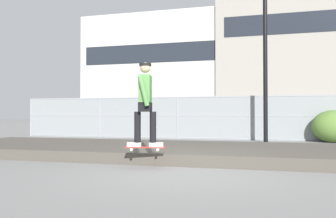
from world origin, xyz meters
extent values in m
plane|color=slate|center=(0.00, 0.00, 0.00)|extent=(120.00, 120.00, 0.00)
cube|color=#4C473F|center=(0.00, 2.24, 0.12)|extent=(14.33, 3.62, 0.25)
cube|color=#B22D2D|center=(-0.76, 0.13, 0.41)|extent=(0.82, 0.34, 0.02)
cylinder|color=silver|center=(-0.52, 0.27, 0.38)|extent=(0.06, 0.04, 0.05)
cylinder|color=silver|center=(-0.49, 0.09, 0.38)|extent=(0.06, 0.04, 0.05)
cylinder|color=silver|center=(-1.03, 0.17, 0.38)|extent=(0.06, 0.04, 0.05)
cylinder|color=silver|center=(-1.00, 0.00, 0.38)|extent=(0.06, 0.04, 0.05)
cube|color=#99999E|center=(-0.50, 0.18, 0.40)|extent=(0.07, 0.15, 0.01)
cube|color=#99999E|center=(-1.01, 0.09, 0.40)|extent=(0.07, 0.15, 0.01)
cube|color=#B2ADA8|center=(-0.54, 0.17, 0.46)|extent=(0.29, 0.15, 0.09)
cube|color=#B2ADA8|center=(-0.98, 0.09, 0.46)|extent=(0.29, 0.15, 0.09)
cylinder|color=black|center=(-0.61, 0.16, 0.81)|extent=(0.13, 0.13, 0.61)
cylinder|color=black|center=(-0.91, 0.10, 0.81)|extent=(0.13, 0.13, 0.61)
cube|color=black|center=(-0.76, 0.13, 1.21)|extent=(0.30, 0.38, 0.18)
cube|color=#4C7F3F|center=(-0.76, 0.13, 1.57)|extent=(0.28, 0.41, 0.54)
cylinder|color=#4C7F3F|center=(-0.80, 0.37, 1.51)|extent=(0.24, 0.13, 0.58)
cylinder|color=#4C7F3F|center=(-0.72, -0.11, 1.51)|extent=(0.24, 0.13, 0.58)
sphere|color=tan|center=(-0.76, 0.13, 1.99)|extent=(0.21, 0.21, 0.21)
cylinder|color=black|center=(-0.76, 0.13, 2.05)|extent=(0.24, 0.24, 0.05)
cylinder|color=gray|center=(-9.28, 7.97, 0.93)|extent=(0.06, 0.06, 1.85)
cylinder|color=gray|center=(-5.57, 7.97, 0.93)|extent=(0.06, 0.06, 1.85)
cylinder|color=gray|center=(-1.86, 7.97, 0.93)|extent=(0.06, 0.06, 1.85)
cylinder|color=gray|center=(1.86, 7.97, 0.93)|extent=(0.06, 0.06, 1.85)
cylinder|color=gray|center=(0.00, 7.97, 1.81)|extent=(18.57, 0.04, 0.04)
cylinder|color=gray|center=(0.00, 7.97, 1.02)|extent=(18.57, 0.04, 0.04)
cylinder|color=gray|center=(0.00, 7.97, 0.06)|extent=(18.57, 0.04, 0.04)
cube|color=gray|center=(0.00, 7.97, 0.93)|extent=(18.57, 0.01, 1.85)
cylinder|color=black|center=(1.80, 6.79, 3.61)|extent=(0.16, 0.16, 7.21)
cube|color=#566B4C|center=(-5.69, 10.59, 0.67)|extent=(4.49, 2.04, 0.70)
cube|color=#23282D|center=(-5.89, 10.60, 1.34)|extent=(2.29, 1.72, 0.64)
cylinder|color=black|center=(-4.28, 11.36, 0.32)|extent=(0.65, 0.28, 0.64)
cylinder|color=black|center=(-4.38, 9.66, 0.32)|extent=(0.65, 0.28, 0.64)
cylinder|color=black|center=(-7.00, 11.52, 0.32)|extent=(0.65, 0.28, 0.64)
cylinder|color=black|center=(-7.10, 9.81, 0.32)|extent=(0.65, 0.28, 0.64)
cube|color=#474C54|center=(0.30, 10.55, 0.67)|extent=(4.55, 2.22, 0.70)
cube|color=#23282D|center=(0.10, 10.53, 1.34)|extent=(2.35, 1.81, 0.64)
cylinder|color=black|center=(1.57, 11.54, 0.32)|extent=(0.66, 0.30, 0.64)
cylinder|color=black|center=(1.74, 9.83, 0.32)|extent=(0.66, 0.30, 0.64)
cylinder|color=black|center=(-1.14, 11.27, 0.32)|extent=(0.66, 0.30, 0.64)
cylinder|color=black|center=(-0.98, 9.57, 0.32)|extent=(0.66, 0.30, 0.64)
cube|color=#B2AFA8|center=(-10.75, 43.01, 7.40)|extent=(22.24, 15.50, 14.81)
cube|color=#1E232B|center=(-10.75, 35.24, 9.18)|extent=(20.46, 0.04, 2.50)
cube|color=gray|center=(10.44, 39.95, 9.58)|extent=(26.95, 10.19, 19.15)
cube|color=#1E232B|center=(10.44, 34.83, 11.87)|extent=(24.79, 0.04, 2.50)
ellipsoid|color=#567A33|center=(4.27, 7.51, 0.47)|extent=(1.22, 1.00, 0.94)
ellipsoid|color=#567A33|center=(4.31, 7.55, 0.62)|extent=(1.59, 1.30, 1.23)
camera|label=1|loc=(1.28, -6.06, 1.06)|focal=35.10mm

